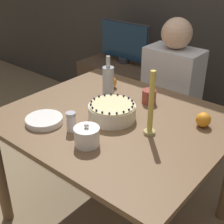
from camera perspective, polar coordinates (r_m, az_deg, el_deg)
name	(u,v)px	position (r m, az deg, el deg)	size (l,w,h in m)	color
ground_plane	(115,217)	(2.25, 0.53, -18.59)	(12.00, 12.00, 0.00)	#8C7556
dining_table	(115,136)	(1.83, 0.62, -4.32)	(1.23, 1.06, 0.78)	brown
cake	(112,111)	(1.74, 0.00, 0.12)	(0.27, 0.27, 0.10)	#EFE5CC
sugar_bowl	(87,136)	(1.51, -4.61, -4.42)	(0.13, 0.13, 0.12)	white
sugar_shaker	(71,122)	(1.63, -7.48, -1.76)	(0.05, 0.05, 0.11)	white
plate_stack	(44,120)	(1.75, -12.29, -1.47)	(0.20, 0.20, 0.03)	white
candle	(151,109)	(1.56, 7.12, 0.61)	(0.06, 0.06, 0.35)	tan
bottle	(108,80)	(2.00, -0.69, 5.81)	(0.07, 0.07, 0.26)	#B2B7BC
cup	(149,96)	(1.93, 6.79, 2.86)	(0.09, 0.09, 0.08)	#993D33
orange_fruit_0	(111,82)	(2.13, -0.20, 5.48)	(0.08, 0.08, 0.08)	orange
orange_fruit_1	(203,120)	(1.73, 16.36, -1.36)	(0.08, 0.08, 0.08)	orange
person_man_blue_shirt	(170,108)	(2.45, 10.47, 0.74)	(0.40, 0.34, 1.22)	#473D33
side_cabinet	(123,93)	(3.17, 2.07, 3.51)	(0.76, 0.54, 0.64)	#4C3828
tv_monitor	(124,42)	(2.99, 2.28, 12.69)	(0.55, 0.10, 0.39)	#2D2D33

